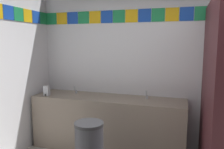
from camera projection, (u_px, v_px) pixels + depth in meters
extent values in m
cube|color=silver|center=(157.00, 62.00, 3.62)|extent=(3.94, 0.08, 2.81)
cube|color=#1E8C4C|center=(52.00, 19.00, 4.05)|extent=(0.20, 0.01, 0.20)
cube|color=yellow|center=(62.00, 18.00, 3.98)|extent=(0.20, 0.01, 0.20)
cube|color=#1947B7|center=(73.00, 18.00, 3.92)|extent=(0.20, 0.01, 0.20)
cube|color=#1E8C4C|center=(84.00, 18.00, 3.86)|extent=(0.20, 0.01, 0.20)
cube|color=yellow|center=(95.00, 17.00, 3.79)|extent=(0.20, 0.01, 0.20)
cube|color=#1947B7|center=(107.00, 17.00, 3.73)|extent=(0.20, 0.01, 0.20)
cube|color=#1E8C4C|center=(119.00, 16.00, 3.67)|extent=(0.20, 0.01, 0.20)
cube|color=yellow|center=(132.00, 16.00, 3.60)|extent=(0.20, 0.01, 0.20)
cube|color=#1947B7|center=(145.00, 15.00, 3.54)|extent=(0.20, 0.01, 0.20)
cube|color=#1E8C4C|center=(158.00, 15.00, 3.48)|extent=(0.20, 0.01, 0.20)
cube|color=yellow|center=(172.00, 14.00, 3.42)|extent=(0.20, 0.01, 0.20)
cube|color=#1947B7|center=(187.00, 14.00, 3.35)|extent=(0.20, 0.01, 0.20)
cube|color=#1E8C4C|center=(202.00, 13.00, 3.29)|extent=(0.20, 0.01, 0.20)
cube|color=yellow|center=(218.00, 13.00, 3.23)|extent=(0.20, 0.01, 0.20)
cube|color=#1947B7|center=(8.00, 13.00, 3.20)|extent=(0.01, 0.20, 0.20)
cube|color=#1E8C4C|center=(19.00, 14.00, 3.40)|extent=(0.01, 0.20, 0.20)
cube|color=yellow|center=(28.00, 16.00, 3.59)|extent=(0.01, 0.20, 0.20)
cube|color=#1947B7|center=(36.00, 17.00, 3.79)|extent=(0.01, 0.20, 0.20)
cube|color=#1E8C4C|center=(44.00, 18.00, 3.98)|extent=(0.01, 0.20, 0.20)
cube|color=gray|center=(108.00, 124.00, 3.66)|extent=(2.40, 0.59, 0.86)
cube|color=gray|center=(113.00, 96.00, 3.87)|extent=(2.40, 0.03, 0.08)
cylinder|color=white|center=(73.00, 98.00, 3.76)|extent=(0.34, 0.34, 0.10)
cylinder|color=white|center=(145.00, 104.00, 3.39)|extent=(0.34, 0.34, 0.10)
cylinder|color=silver|center=(76.00, 92.00, 3.88)|extent=(0.04, 0.04, 0.05)
cylinder|color=silver|center=(75.00, 88.00, 3.82)|extent=(0.02, 0.06, 0.09)
cylinder|color=silver|center=(147.00, 97.00, 3.52)|extent=(0.04, 0.04, 0.05)
cylinder|color=silver|center=(146.00, 93.00, 3.46)|extent=(0.02, 0.06, 0.09)
cube|color=#B7BABF|center=(47.00, 91.00, 3.72)|extent=(0.09, 0.07, 0.16)
cylinder|color=black|center=(45.00, 95.00, 3.69)|extent=(0.02, 0.02, 0.03)
cube|color=#471E23|center=(207.00, 95.00, 2.69)|extent=(0.04, 1.54, 2.19)
cylinder|color=silver|center=(218.00, 102.00, 1.96)|extent=(0.02, 0.02, 0.10)
cylinder|color=#262628|center=(89.00, 124.00, 2.85)|extent=(0.37, 0.37, 0.04)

